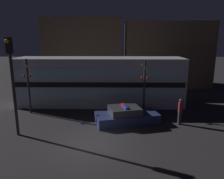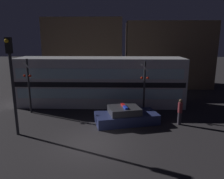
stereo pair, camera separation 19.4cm
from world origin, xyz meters
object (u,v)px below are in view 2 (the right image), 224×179
at_px(police_car, 126,116).
at_px(crossing_signal_near, 144,86).
at_px(traffic_light_corner, 12,77).
at_px(pedestrian, 180,112).
at_px(train, 101,81).

distance_m(police_car, crossing_signal_near, 2.95).
xyz_separation_m(crossing_signal_near, traffic_light_corner, (-8.19, -3.99, 1.37)).
xyz_separation_m(police_car, pedestrian, (3.66, -0.20, 0.45)).
height_order(crossing_signal_near, traffic_light_corner, traffic_light_corner).
bearing_deg(crossing_signal_near, police_car, -127.30).
distance_m(police_car, traffic_light_corner, 7.71).
relative_size(train, traffic_light_corner, 2.45).
bearing_deg(train, crossing_signal_near, -35.61).
height_order(train, pedestrian, train).
bearing_deg(pedestrian, train, 141.16).
relative_size(pedestrian, traffic_light_corner, 0.31).
relative_size(police_car, pedestrian, 2.57).
bearing_deg(train, police_car, -64.59).
height_order(train, traffic_light_corner, traffic_light_corner).
bearing_deg(traffic_light_corner, police_car, 17.26).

